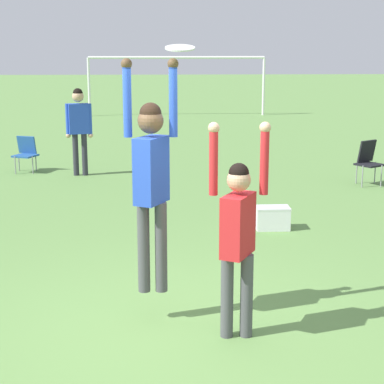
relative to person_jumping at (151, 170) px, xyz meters
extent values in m
plane|color=#608C47|center=(0.17, -0.23, -1.54)|extent=(120.00, 120.00, 0.00)
cylinder|color=#4C4C51|center=(-0.09, 0.00, -0.78)|extent=(0.12, 0.12, 0.91)
cylinder|color=#4C4C51|center=(0.09, 0.00, -0.78)|extent=(0.12, 0.12, 0.91)
cube|color=blue|center=(0.00, 0.00, 0.00)|extent=(0.36, 0.43, 0.65)
sphere|color=brown|center=(0.00, 0.00, 0.48)|extent=(0.25, 0.25, 0.25)
sphere|color=black|center=(0.00, 0.00, 0.55)|extent=(0.21, 0.21, 0.21)
cylinder|color=blue|center=(-0.22, 0.00, 0.67)|extent=(0.08, 0.08, 0.68)
sphere|color=brown|center=(-0.22, 0.00, 1.01)|extent=(0.10, 0.10, 0.10)
cylinder|color=blue|center=(0.22, 0.00, 0.67)|extent=(0.08, 0.08, 0.68)
sphere|color=brown|center=(0.22, 0.00, 1.01)|extent=(0.10, 0.10, 0.10)
cylinder|color=#4C4C51|center=(0.70, -0.43, -1.13)|extent=(0.12, 0.12, 0.81)
cylinder|color=#4C4C51|center=(0.89, -0.43, -1.13)|extent=(0.12, 0.12, 0.81)
cube|color=red|center=(0.79, -0.43, -0.44)|extent=(0.37, 0.46, 0.58)
sphere|color=tan|center=(0.79, -0.43, -0.01)|extent=(0.22, 0.22, 0.22)
sphere|color=black|center=(0.79, -0.43, 0.05)|extent=(0.19, 0.19, 0.19)
cylinder|color=red|center=(0.56, -0.43, 0.15)|extent=(0.08, 0.08, 0.61)
sphere|color=tan|center=(0.56, -0.43, 0.46)|extent=(0.10, 0.10, 0.10)
cylinder|color=red|center=(1.02, -0.43, 0.15)|extent=(0.08, 0.08, 0.61)
sphere|color=tan|center=(1.02, -0.43, 0.46)|extent=(0.10, 0.10, 0.10)
cylinder|color=white|center=(0.28, -0.09, 1.15)|extent=(0.28, 0.27, 0.07)
cylinder|color=gray|center=(-3.06, 7.80, -1.34)|extent=(0.02, 0.02, 0.39)
cylinder|color=gray|center=(-2.68, 7.80, -1.34)|extent=(0.02, 0.02, 0.39)
cylinder|color=gray|center=(-3.06, 8.17, -1.34)|extent=(0.02, 0.02, 0.39)
cylinder|color=gray|center=(-2.68, 8.17, -1.34)|extent=(0.02, 0.02, 0.39)
cube|color=#235193|center=(-2.87, 7.99, -1.17)|extent=(0.58, 0.58, 0.04)
cube|color=#235193|center=(-2.87, 8.19, -0.95)|extent=(0.45, 0.27, 0.39)
cylinder|color=gray|center=(4.05, 6.07, -1.32)|extent=(0.02, 0.02, 0.44)
cylinder|color=gray|center=(4.43, 6.07, -1.32)|extent=(0.02, 0.02, 0.44)
cylinder|color=gray|center=(4.05, 6.45, -1.32)|extent=(0.02, 0.02, 0.44)
cylinder|color=gray|center=(4.43, 6.45, -1.32)|extent=(0.02, 0.02, 0.44)
cube|color=black|center=(4.24, 6.26, -1.12)|extent=(0.61, 0.61, 0.04)
cube|color=black|center=(4.24, 6.47, -0.88)|extent=(0.43, 0.34, 0.44)
cylinder|color=#2D2D38|center=(-1.72, 7.59, -1.09)|extent=(0.12, 0.12, 0.90)
cylinder|color=#2D2D38|center=(-1.53, 7.59, -1.09)|extent=(0.12, 0.12, 0.90)
cube|color=blue|center=(-1.62, 7.59, -0.32)|extent=(0.46, 0.30, 0.64)
sphere|color=tan|center=(-1.62, 7.59, 0.15)|extent=(0.24, 0.24, 0.24)
sphere|color=black|center=(-1.62, 7.59, 0.22)|extent=(0.21, 0.21, 0.21)
cylinder|color=blue|center=(-1.86, 7.59, -0.34)|extent=(0.08, 0.08, 0.67)
sphere|color=tan|center=(-1.86, 7.59, -0.68)|extent=(0.10, 0.10, 0.10)
cylinder|color=blue|center=(-1.39, 7.59, -0.34)|extent=(0.08, 0.08, 0.67)
sphere|color=tan|center=(-1.39, 7.59, -0.68)|extent=(0.10, 0.10, 0.10)
cube|color=white|center=(1.77, 3.23, -1.38)|extent=(0.50, 0.31, 0.32)
cube|color=silver|center=(1.77, 3.23, -1.20)|extent=(0.51, 0.32, 0.02)
cylinder|color=white|center=(-2.71, 19.90, -0.39)|extent=(0.10, 0.10, 2.30)
cylinder|color=white|center=(4.29, 19.90, -0.39)|extent=(0.10, 0.10, 2.30)
cylinder|color=white|center=(0.79, 19.90, 0.76)|extent=(7.00, 0.10, 0.10)
camera|label=1|loc=(0.09, -6.07, 1.16)|focal=60.00mm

